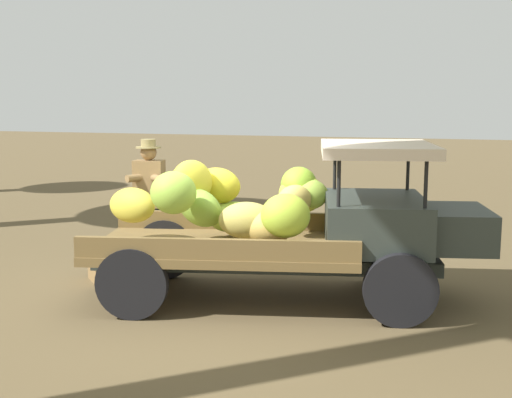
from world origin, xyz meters
TOP-DOWN VIEW (x-y plane):
  - ground_plane at (0.00, 0.00)m, footprint 60.00×60.00m
  - truck at (0.87, 0.24)m, footprint 4.64×2.43m
  - farmer at (-1.43, 1.15)m, footprint 0.52×0.48m
  - wooden_crate at (-1.66, 0.40)m, footprint 0.64×0.64m

SIDE VIEW (x-z plane):
  - ground_plane at x=0.00m, z-range 0.00..0.00m
  - wooden_crate at x=-1.66m, z-range 0.00..0.46m
  - truck at x=0.87m, z-range 0.00..1.82m
  - farmer at x=-1.43m, z-range 0.12..1.89m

